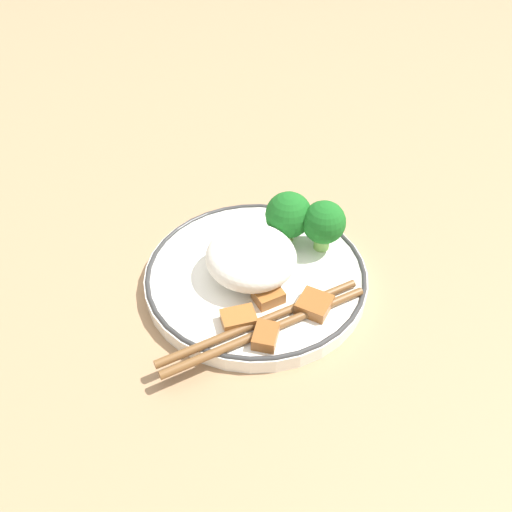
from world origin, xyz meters
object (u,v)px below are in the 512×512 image
object	(u,v)px
broccoli_back_left	(324,223)
broccoli_back_center	(289,215)
chopsticks	(265,325)
plate	(256,275)

from	to	relation	value
broccoli_back_left	broccoli_back_center	distance (m)	0.04
broccoli_back_center	chopsticks	distance (m)	0.13
broccoli_back_center	plate	bearing A→B (deg)	102.79
plate	broccoli_back_center	distance (m)	0.07
broccoli_back_center	broccoli_back_left	bearing A→B (deg)	-153.15
broccoli_back_left	chopsticks	bearing A→B (deg)	108.55
plate	chopsticks	distance (m)	0.08
plate	chopsticks	bearing A→B (deg)	143.76
broccoli_back_center	chopsticks	xyz separation A→B (m)	(-0.07, 0.10, -0.03)
plate	broccoli_back_center	size ratio (longest dim) A/B	3.89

